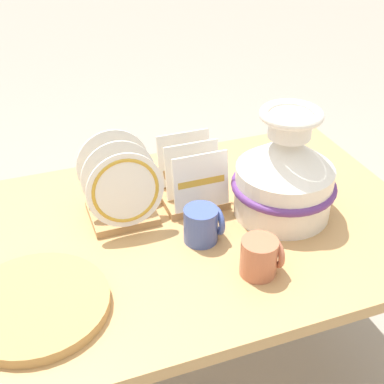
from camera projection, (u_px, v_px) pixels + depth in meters
ground_plane at (192, 383)px, 1.83m from camera, size 14.00×14.00×0.00m
display_table at (192, 247)px, 1.50m from camera, size 1.27×0.85×0.67m
ceramic_vase at (285, 173)px, 1.44m from camera, size 0.29×0.29×0.31m
dish_rack_round_plates at (121, 192)px, 1.44m from camera, size 0.20×0.18×0.23m
dish_rack_square_plates at (192, 185)px, 1.53m from camera, size 0.18×0.17×0.18m
wicker_charger_stack at (36, 305)px, 1.19m from camera, size 0.33×0.33×0.03m
mug_terracotta_glaze at (261, 257)px, 1.28m from camera, size 0.10×0.09×0.10m
mug_cobalt_glaze at (203, 224)px, 1.38m from camera, size 0.10×0.09×0.10m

